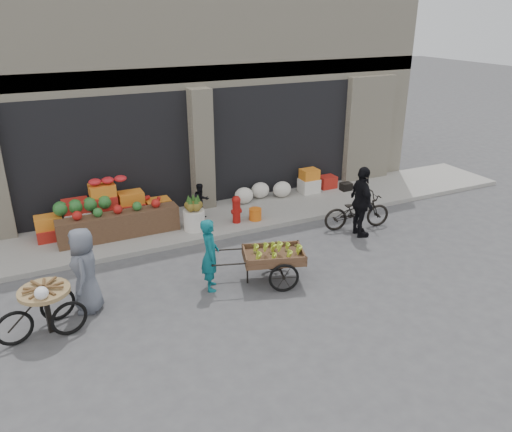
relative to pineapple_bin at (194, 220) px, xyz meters
name	(u,v)px	position (x,y,z in m)	size (l,w,h in m)	color
ground	(294,297)	(0.75, -3.60, -0.37)	(80.00, 80.00, 0.00)	#424244
sidewalk	(216,219)	(0.75, 0.50, -0.31)	(18.00, 2.20, 0.12)	gray
building	(165,72)	(0.75, 4.43, 3.00)	(14.00, 6.45, 7.00)	beige
fruit_display	(114,209)	(-1.73, 0.78, 0.30)	(3.10, 1.12, 1.24)	#AD2018
pineapple_bin	(194,220)	(0.00, 0.00, 0.00)	(0.52, 0.52, 0.50)	silver
fire_hydrant	(236,208)	(1.10, -0.05, 0.13)	(0.22, 0.22, 0.71)	#A5140F
orange_bucket	(255,214)	(1.60, -0.10, -0.10)	(0.32, 0.32, 0.30)	orange
right_bay_goods	(292,185)	(3.36, 1.10, 0.04)	(3.35, 0.60, 0.70)	silver
seated_person	(201,201)	(0.40, 0.60, 0.21)	(0.45, 0.35, 0.93)	black
banana_cart	(271,254)	(0.62, -2.88, 0.25)	(2.17, 1.37, 0.85)	brown
vendor_woman	(210,255)	(-0.56, -2.60, 0.37)	(0.54, 0.35, 1.47)	#0D5E68
tricycle_cart	(46,304)	(-3.56, -2.77, 0.20)	(1.46, 1.01, 0.95)	#9E7F51
vendor_grey	(85,270)	(-2.84, -2.33, 0.43)	(0.79, 0.51, 1.61)	slate
bicycle	(357,211)	(3.78, -1.43, 0.08)	(0.60, 1.72, 0.90)	black
cyclist	(362,202)	(3.58, -1.83, 0.50)	(1.02, 0.42, 1.74)	black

